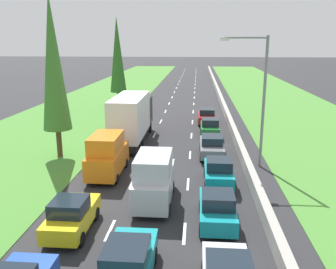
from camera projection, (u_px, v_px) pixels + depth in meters
ground_plane at (184, 95)px, 60.43m from camera, size 300.00×300.00×0.00m
grass_verge_left at (109, 94)px, 61.41m from camera, size 14.00×140.00×0.04m
grass_verge_right at (272, 96)px, 59.31m from camera, size 14.00×140.00×0.04m
median_barrier at (218, 93)px, 59.88m from camera, size 0.44×120.00×0.85m
lane_markings at (184, 95)px, 60.43m from camera, size 3.64×116.00×0.01m
teal_hatchback_right_lane at (217, 208)px, 17.48m from camera, size 1.74×3.90×1.72m
yellow_hatchback_left_lane at (72, 215)px, 16.78m from camera, size 1.74×3.90×1.72m
teal_hatchback_right_lane_third at (219, 172)px, 22.38m from camera, size 1.74×3.90×1.72m
orange_van_left_lane at (107, 155)px, 23.84m from camera, size 1.96×4.90×2.82m
grey_sedan_right_lane at (212, 146)px, 28.00m from camera, size 1.82×4.50×1.64m
teal_sedan_centre_lane at (127, 265)px, 13.12m from camera, size 1.82×4.50×1.64m
green_hatchback_right_lane at (210, 127)px, 33.87m from camera, size 1.74×3.90×1.72m
silver_van_centre_lane at (154, 179)px, 19.72m from camera, size 1.96×4.90×2.82m
red_sedan_right_lane at (207, 116)px, 39.15m from camera, size 1.82×4.50×1.64m
white_box_truck_left_lane at (132, 118)px, 31.65m from camera, size 2.46×9.40×4.18m
poplar_tree_second at (53, 64)px, 26.27m from camera, size 2.10×2.10×12.00m
poplar_tree_third at (117, 55)px, 46.42m from camera, size 2.09×2.09×11.67m
street_light_mast at (259, 93)px, 24.62m from camera, size 3.20×0.28×9.00m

